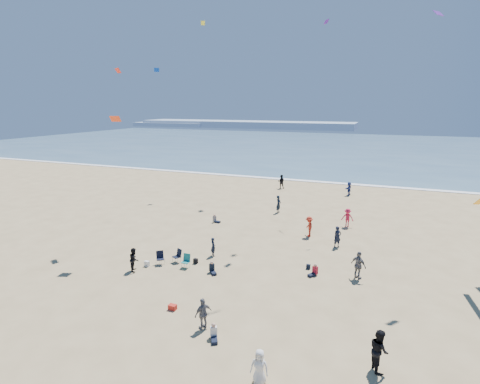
% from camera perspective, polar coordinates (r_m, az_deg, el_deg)
% --- Properties ---
extents(ground, '(220.00, 220.00, 0.00)m').
position_cam_1_polar(ground, '(18.63, -16.64, -25.51)').
color(ground, tan).
rests_on(ground, ground).
extents(ocean, '(220.00, 100.00, 0.06)m').
position_cam_1_polar(ocean, '(107.14, 16.54, 6.52)').
color(ocean, '#476B84').
rests_on(ocean, ground).
extents(surf_line, '(220.00, 1.20, 0.08)m').
position_cam_1_polar(surf_line, '(58.05, 11.75, 1.54)').
color(surf_line, white).
rests_on(surf_line, ground).
extents(headland_far, '(110.00, 20.00, 3.20)m').
position_cam_1_polar(headland_far, '(194.26, 0.68, 10.28)').
color(headland_far, '#7A8EA8').
rests_on(headland_far, ground).
extents(headland_near, '(40.00, 14.00, 2.00)m').
position_cam_1_polar(headland_near, '(207.68, -10.35, 10.10)').
color(headland_near, '#7A8EA8').
rests_on(headland_near, ground).
extents(standing_flyers, '(40.20, 39.11, 1.94)m').
position_cam_1_polar(standing_flyers, '(32.56, 9.16, -5.96)').
color(standing_flyers, silver).
rests_on(standing_flyers, ground).
extents(seated_group, '(13.59, 24.51, 0.84)m').
position_cam_1_polar(seated_group, '(24.56, -0.05, -13.59)').
color(seated_group, silver).
rests_on(seated_group, ground).
extents(chair_cluster, '(2.74, 1.62, 1.00)m').
position_cam_1_polar(chair_cluster, '(28.20, -10.02, -9.95)').
color(chair_cluster, black).
rests_on(chair_cluster, ground).
extents(white_tote, '(0.35, 0.20, 0.40)m').
position_cam_1_polar(white_tote, '(28.51, -14.01, -10.55)').
color(white_tote, white).
rests_on(white_tote, ground).
extents(black_backpack, '(0.30, 0.22, 0.38)m').
position_cam_1_polar(black_backpack, '(28.34, -6.78, -10.40)').
color(black_backpack, black).
rests_on(black_backpack, ground).
extents(cooler, '(0.45, 0.30, 0.30)m').
position_cam_1_polar(cooler, '(22.78, -10.25, -16.89)').
color(cooler, red).
rests_on(cooler, ground).
extents(navy_bag, '(0.28, 0.18, 0.34)m').
position_cam_1_polar(navy_bag, '(27.73, 10.36, -11.13)').
color(navy_bag, black).
rests_on(navy_bag, ground).
extents(kites_aloft, '(41.56, 41.20, 27.03)m').
position_cam_1_polar(kites_aloft, '(24.68, 20.42, 19.74)').
color(kites_aloft, '#FF3017').
rests_on(kites_aloft, ground).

